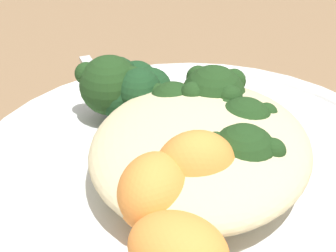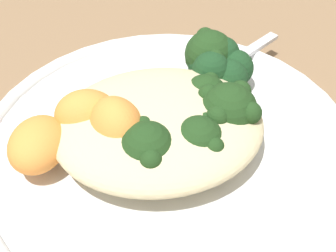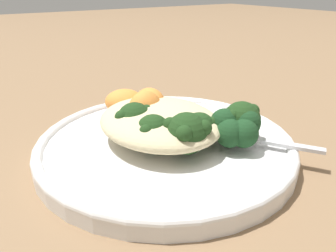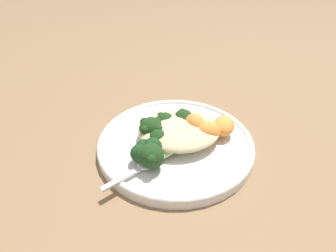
{
  "view_description": "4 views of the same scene",
  "coord_description": "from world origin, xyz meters",
  "px_view_note": "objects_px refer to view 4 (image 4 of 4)",
  "views": [
    {
      "loc": [
        -0.28,
        -0.05,
        0.23
      ],
      "look_at": [
        -0.02,
        -0.0,
        0.06
      ],
      "focal_mm": 60.0,
      "sensor_mm": 36.0,
      "label": 1
    },
    {
      "loc": [
        -0.05,
        -0.26,
        0.27
      ],
      "look_at": [
        -0.0,
        -0.03,
        0.05
      ],
      "focal_mm": 50.0,
      "sensor_mm": 36.0,
      "label": 2
    },
    {
      "loc": [
        0.28,
        -0.2,
        0.19
      ],
      "look_at": [
        0.01,
        -0.01,
        0.04
      ],
      "focal_mm": 35.0,
      "sensor_mm": 36.0,
      "label": 3
    },
    {
      "loc": [
        0.06,
        0.37,
        0.33
      ],
      "look_at": [
        0.01,
        -0.01,
        0.05
      ],
      "focal_mm": 28.0,
      "sensor_mm": 36.0,
      "label": 4
    }
  ],
  "objects_px": {
    "sweet_potato_chunk_2": "(224,126)",
    "spoon": "(141,167)",
    "broccoli_stalk_1": "(170,126)",
    "sweet_potato_chunk_0": "(196,128)",
    "sweet_potato_chunk_1": "(207,131)",
    "quinoa_mound": "(179,129)",
    "kale_tuft": "(147,152)",
    "broccoli_stalk_0": "(184,122)",
    "broccoli_stalk_3": "(165,139)",
    "broccoli_stalk_4": "(155,155)",
    "broccoli_stalk_2": "(154,130)",
    "sweet_potato_chunk_3": "(195,125)",
    "plate": "(177,142)"
  },
  "relations": [
    {
      "from": "kale_tuft",
      "to": "broccoli_stalk_2",
      "type": "bearing_deg",
      "value": -105.92
    },
    {
      "from": "sweet_potato_chunk_2",
      "to": "sweet_potato_chunk_3",
      "type": "height_order",
      "value": "sweet_potato_chunk_3"
    },
    {
      "from": "broccoli_stalk_0",
      "to": "broccoli_stalk_3",
      "type": "relative_size",
      "value": 0.95
    },
    {
      "from": "broccoli_stalk_2",
      "to": "spoon",
      "type": "xyz_separation_m",
      "value": [
        0.03,
        0.08,
        -0.02
      ]
    },
    {
      "from": "sweet_potato_chunk_0",
      "to": "sweet_potato_chunk_2",
      "type": "xyz_separation_m",
      "value": [
        -0.05,
        -0.0,
        -0.0
      ]
    },
    {
      "from": "broccoli_stalk_1",
      "to": "sweet_potato_chunk_3",
      "type": "xyz_separation_m",
      "value": [
        -0.05,
        0.01,
        0.01
      ]
    },
    {
      "from": "plate",
      "to": "sweet_potato_chunk_0",
      "type": "height_order",
      "value": "sweet_potato_chunk_0"
    },
    {
      "from": "broccoli_stalk_4",
      "to": "sweet_potato_chunk_1",
      "type": "relative_size",
      "value": 2.18
    },
    {
      "from": "sweet_potato_chunk_3",
      "to": "spoon",
      "type": "height_order",
      "value": "sweet_potato_chunk_3"
    },
    {
      "from": "broccoli_stalk_0",
      "to": "sweet_potato_chunk_0",
      "type": "xyz_separation_m",
      "value": [
        -0.02,
        0.02,
        -0.0
      ]
    },
    {
      "from": "sweet_potato_chunk_0",
      "to": "spoon",
      "type": "bearing_deg",
      "value": 36.18
    },
    {
      "from": "sweet_potato_chunk_0",
      "to": "sweet_potato_chunk_1",
      "type": "bearing_deg",
      "value": 143.03
    },
    {
      "from": "kale_tuft",
      "to": "plate",
      "type": "bearing_deg",
      "value": -136.75
    },
    {
      "from": "broccoli_stalk_1",
      "to": "sweet_potato_chunk_0",
      "type": "distance_m",
      "value": 0.05
    },
    {
      "from": "plate",
      "to": "sweet_potato_chunk_3",
      "type": "distance_m",
      "value": 0.05
    },
    {
      "from": "broccoli_stalk_4",
      "to": "kale_tuft",
      "type": "distance_m",
      "value": 0.02
    },
    {
      "from": "sweet_potato_chunk_2",
      "to": "spoon",
      "type": "distance_m",
      "value": 0.18
    },
    {
      "from": "spoon",
      "to": "quinoa_mound",
      "type": "bearing_deg",
      "value": -166.48
    },
    {
      "from": "quinoa_mound",
      "to": "sweet_potato_chunk_3",
      "type": "xyz_separation_m",
      "value": [
        -0.03,
        -0.0,
        0.01
      ]
    },
    {
      "from": "broccoli_stalk_1",
      "to": "broccoli_stalk_0",
      "type": "bearing_deg",
      "value": -108.34
    },
    {
      "from": "broccoli_stalk_1",
      "to": "sweet_potato_chunk_3",
      "type": "relative_size",
      "value": 2.13
    },
    {
      "from": "broccoli_stalk_0",
      "to": "broccoli_stalk_3",
      "type": "bearing_deg",
      "value": 139.76
    },
    {
      "from": "sweet_potato_chunk_1",
      "to": "spoon",
      "type": "bearing_deg",
      "value": 27.42
    },
    {
      "from": "broccoli_stalk_2",
      "to": "sweet_potato_chunk_0",
      "type": "distance_m",
      "value": 0.08
    },
    {
      "from": "broccoli_stalk_0",
      "to": "kale_tuft",
      "type": "height_order",
      "value": "broccoli_stalk_0"
    },
    {
      "from": "broccoli_stalk_1",
      "to": "kale_tuft",
      "type": "distance_m",
      "value": 0.08
    },
    {
      "from": "plate",
      "to": "sweet_potato_chunk_3",
      "type": "height_order",
      "value": "sweet_potato_chunk_3"
    },
    {
      "from": "broccoli_stalk_1",
      "to": "broccoli_stalk_2",
      "type": "bearing_deg",
      "value": 79.46
    },
    {
      "from": "broccoli_stalk_4",
      "to": "spoon",
      "type": "xyz_separation_m",
      "value": [
        0.02,
        0.01,
        -0.02
      ]
    },
    {
      "from": "broccoli_stalk_4",
      "to": "spoon",
      "type": "distance_m",
      "value": 0.03
    },
    {
      "from": "sweet_potato_chunk_2",
      "to": "broccoli_stalk_0",
      "type": "bearing_deg",
      "value": -12.76
    },
    {
      "from": "quinoa_mound",
      "to": "broccoli_stalk_1",
      "type": "height_order",
      "value": "broccoli_stalk_1"
    },
    {
      "from": "sweet_potato_chunk_0",
      "to": "sweet_potato_chunk_2",
      "type": "bearing_deg",
      "value": -176.12
    },
    {
      "from": "quinoa_mound",
      "to": "sweet_potato_chunk_2",
      "type": "relative_size",
      "value": 3.06
    },
    {
      "from": "sweet_potato_chunk_0",
      "to": "kale_tuft",
      "type": "relative_size",
      "value": 0.81
    },
    {
      "from": "broccoli_stalk_0",
      "to": "sweet_potato_chunk_3",
      "type": "xyz_separation_m",
      "value": [
        -0.02,
        0.02,
        0.0
      ]
    },
    {
      "from": "quinoa_mound",
      "to": "kale_tuft",
      "type": "distance_m",
      "value": 0.09
    },
    {
      "from": "plate",
      "to": "broccoli_stalk_4",
      "type": "distance_m",
      "value": 0.09
    },
    {
      "from": "sweet_potato_chunk_3",
      "to": "broccoli_stalk_4",
      "type": "bearing_deg",
      "value": 41.21
    },
    {
      "from": "broccoli_stalk_0",
      "to": "sweet_potato_chunk_2",
      "type": "xyz_separation_m",
      "value": [
        -0.07,
        0.02,
        -0.0
      ]
    },
    {
      "from": "broccoli_stalk_2",
      "to": "sweet_potato_chunk_0",
      "type": "xyz_separation_m",
      "value": [
        -0.08,
        -0.0,
        -0.0
      ]
    },
    {
      "from": "broccoli_stalk_0",
      "to": "broccoli_stalk_1",
      "type": "relative_size",
      "value": 0.88
    },
    {
      "from": "broccoli_stalk_0",
      "to": "sweet_potato_chunk_1",
      "type": "distance_m",
      "value": 0.05
    },
    {
      "from": "quinoa_mound",
      "to": "spoon",
      "type": "xyz_separation_m",
      "value": [
        0.07,
        0.08,
        -0.01
      ]
    },
    {
      "from": "quinoa_mound",
      "to": "spoon",
      "type": "relative_size",
      "value": 1.65
    },
    {
      "from": "sweet_potato_chunk_2",
      "to": "sweet_potato_chunk_3",
      "type": "relative_size",
      "value": 1.09
    },
    {
      "from": "sweet_potato_chunk_2",
      "to": "spoon",
      "type": "height_order",
      "value": "sweet_potato_chunk_2"
    },
    {
      "from": "broccoli_stalk_3",
      "to": "quinoa_mound",
      "type": "bearing_deg",
      "value": -137.5
    },
    {
      "from": "broccoli_stalk_1",
      "to": "sweet_potato_chunk_1",
      "type": "relative_size",
      "value": 2.1
    },
    {
      "from": "sweet_potato_chunk_0",
      "to": "sweet_potato_chunk_1",
      "type": "relative_size",
      "value": 0.95
    }
  ]
}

